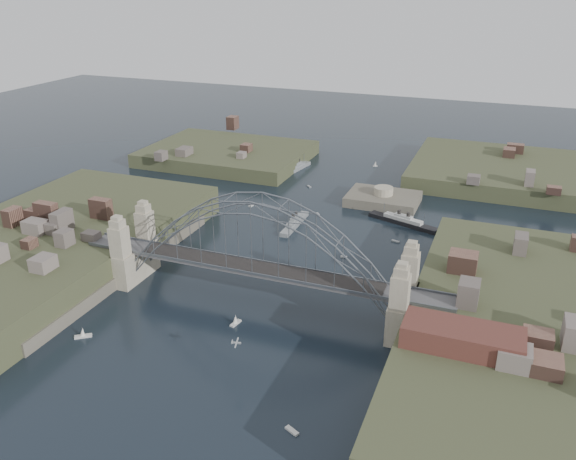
# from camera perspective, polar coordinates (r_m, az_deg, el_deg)

# --- Properties ---
(ground) EXTENTS (500.00, 500.00, 0.00)m
(ground) POSITION_cam_1_polar(r_m,az_deg,el_deg) (130.90, -2.87, -6.96)
(ground) COLOR black
(ground) RESTS_ON ground
(bridge) EXTENTS (84.00, 13.80, 24.60)m
(bridge) POSITION_cam_1_polar(r_m,az_deg,el_deg) (125.12, -2.98, -2.08)
(bridge) COLOR #4F4F52
(bridge) RESTS_ON ground
(shore_west) EXTENTS (50.50, 90.00, 12.00)m
(shore_west) POSITION_cam_1_polar(r_m,az_deg,el_deg) (159.77, -22.06, -2.08)
(shore_west) COLOR #3B4025
(shore_west) RESTS_ON ground
(shore_east) EXTENTS (50.50, 90.00, 12.00)m
(shore_east) POSITION_cam_1_polar(r_m,az_deg,el_deg) (121.67, 23.12, -10.56)
(shore_east) COLOR #3B4025
(shore_east) RESTS_ON ground
(headland_nw) EXTENTS (60.00, 45.00, 9.00)m
(headland_nw) POSITION_cam_1_polar(r_m,az_deg,el_deg) (231.93, -5.85, 6.88)
(headland_nw) COLOR #3B4025
(headland_nw) RESTS_ON ground
(headland_ne) EXTENTS (70.00, 55.00, 9.50)m
(headland_ne) POSITION_cam_1_polar(r_m,az_deg,el_deg) (222.65, 21.09, 4.76)
(headland_ne) COLOR #3B4025
(headland_ne) RESTS_ON ground
(fort_island) EXTENTS (22.00, 16.00, 9.40)m
(fort_island) POSITION_cam_1_polar(r_m,az_deg,el_deg) (188.39, 9.16, 2.46)
(fort_island) COLOR #575244
(fort_island) RESTS_ON ground
(wharf_shed) EXTENTS (20.00, 8.00, 4.00)m
(wharf_shed) POSITION_cam_1_polar(r_m,az_deg,el_deg) (105.12, 16.54, -9.97)
(wharf_shed) COLOR #592D26
(wharf_shed) RESTS_ON shore_east
(finger_pier) EXTENTS (4.00, 22.00, 1.40)m
(finger_pier) POSITION_cam_1_polar(r_m,az_deg,el_deg) (99.72, 12.04, -18.24)
(finger_pier) COLOR #4F4F52
(finger_pier) RESTS_ON ground
(naval_cruiser_near) EXTENTS (2.53, 17.92, 5.37)m
(naval_cruiser_near) POSITION_cam_1_polar(r_m,az_deg,el_deg) (168.84, 0.65, 0.68)
(naval_cruiser_near) COLOR gray
(naval_cruiser_near) RESTS_ON ground
(naval_cruiser_far) EXTENTS (4.85, 16.12, 5.39)m
(naval_cruiser_far) POSITION_cam_1_polar(r_m,az_deg,el_deg) (218.80, 0.94, 6.07)
(naval_cruiser_far) COLOR gray
(naval_cruiser_far) RESTS_ON ground
(ocean_liner) EXTENTS (21.49, 9.94, 5.33)m
(ocean_liner) POSITION_cam_1_polar(r_m,az_deg,el_deg) (173.17, 11.09, 0.82)
(ocean_liner) COLOR black
(ocean_liner) RESTS_ON ground
(aeroplane) EXTENTS (1.78, 3.15, 0.46)m
(aeroplane) POSITION_cam_1_polar(r_m,az_deg,el_deg) (105.42, -5.11, -10.81)
(aeroplane) COLOR #B5B9BD
(small_boat_a) EXTENTS (2.44, 2.84, 1.43)m
(small_boat_a) POSITION_cam_1_polar(r_m,az_deg,el_deg) (150.16, -7.10, -2.78)
(small_boat_a) COLOR beige
(small_boat_a) RESTS_ON ground
(small_boat_b) EXTENTS (1.68, 0.77, 0.45)m
(small_boat_b) POSITION_cam_1_polar(r_m,az_deg,el_deg) (150.93, 5.43, -2.61)
(small_boat_b) COLOR beige
(small_boat_b) RESTS_ON ground
(small_boat_c) EXTENTS (1.45, 3.07, 2.38)m
(small_boat_c) POSITION_cam_1_polar(r_m,az_deg,el_deg) (123.11, -5.11, -8.76)
(small_boat_c) COLOR beige
(small_boat_c) RESTS_ON ground
(small_boat_d) EXTENTS (2.38, 1.38, 0.45)m
(small_boat_d) POSITION_cam_1_polar(r_m,az_deg,el_deg) (161.51, 10.37, -1.09)
(small_boat_d) COLOR beige
(small_boat_d) RESTS_ON ground
(small_boat_e) EXTENTS (1.25, 3.09, 0.45)m
(small_boat_e) POSITION_cam_1_polar(r_m,az_deg,el_deg) (184.36, -3.51, 2.42)
(small_boat_e) COLOR beige
(small_boat_e) RESTS_ON ground
(small_boat_f) EXTENTS (1.57, 1.84, 0.45)m
(small_boat_f) POSITION_cam_1_polar(r_m,az_deg,el_deg) (177.25, 2.92, 1.55)
(small_boat_f) COLOR beige
(small_boat_f) RESTS_ON ground
(small_boat_g) EXTENTS (2.62, 1.87, 0.45)m
(small_boat_g) POSITION_cam_1_polar(r_m,az_deg,el_deg) (98.07, 0.38, -18.89)
(small_boat_g) COLOR beige
(small_boat_g) RESTS_ON ground
(small_boat_h) EXTENTS (1.96, 2.02, 0.45)m
(small_boat_h) POSITION_cam_1_polar(r_m,az_deg,el_deg) (200.68, 2.06, 4.22)
(small_boat_h) COLOR beige
(small_boat_h) RESTS_ON ground
(small_boat_i) EXTENTS (1.36, 2.62, 2.38)m
(small_boat_i) POSITION_cam_1_polar(r_m,az_deg,el_deg) (131.82, 10.30, -6.69)
(small_boat_i) COLOR beige
(small_boat_i) RESTS_ON ground
(small_boat_j) EXTENTS (3.38, 2.87, 2.38)m
(small_boat_j) POSITION_cam_1_polar(r_m,az_deg,el_deg) (125.50, -19.25, -9.50)
(small_boat_j) COLOR beige
(small_boat_j) RESTS_ON ground
(small_boat_k) EXTENTS (1.78, 1.32, 2.38)m
(small_boat_k) POSITION_cam_1_polar(r_m,az_deg,el_deg) (224.76, 8.46, 6.34)
(small_boat_k) COLOR beige
(small_boat_k) RESTS_ON ground
(small_boat_l) EXTENTS (1.30, 2.68, 0.45)m
(small_boat_l) POSITION_cam_1_polar(r_m,az_deg,el_deg) (169.59, -11.85, 0.01)
(small_boat_l) COLOR beige
(small_boat_l) RESTS_ON ground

